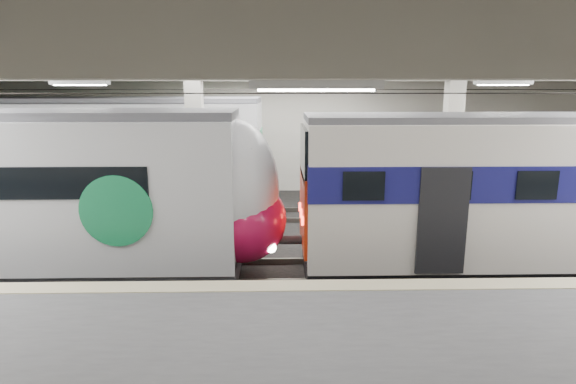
{
  "coord_description": "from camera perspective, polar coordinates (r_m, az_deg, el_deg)",
  "views": [
    {
      "loc": [
        -0.47,
        -11.95,
        4.99
      ],
      "look_at": [
        -0.18,
        1.0,
        2.0
      ],
      "focal_mm": 30.0,
      "sensor_mm": 36.0,
      "label": 1
    }
  ],
  "objects": [
    {
      "name": "station_hall",
      "position": [
        10.37,
        1.35,
        3.31
      ],
      "size": [
        36.0,
        24.0,
        5.75
      ],
      "color": "black",
      "rests_on": "ground"
    },
    {
      "name": "modern_emu",
      "position": [
        13.61,
        -26.71,
        -0.59
      ],
      "size": [
        13.26,
        2.74,
        4.3
      ],
      "color": "silver",
      "rests_on": "ground"
    },
    {
      "name": "far_train",
      "position": [
        19.19,
        -24.42,
        3.75
      ],
      "size": [
        13.92,
        3.14,
        4.43
      ],
      "rotation": [
        0.0,
        0.0,
        -0.02
      ],
      "color": "silver",
      "rests_on": "ground"
    },
    {
      "name": "older_rer",
      "position": [
        14.06,
        28.0,
        -0.01
      ],
      "size": [
        12.56,
        2.77,
        4.18
      ],
      "color": "silver",
      "rests_on": "ground"
    }
  ]
}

